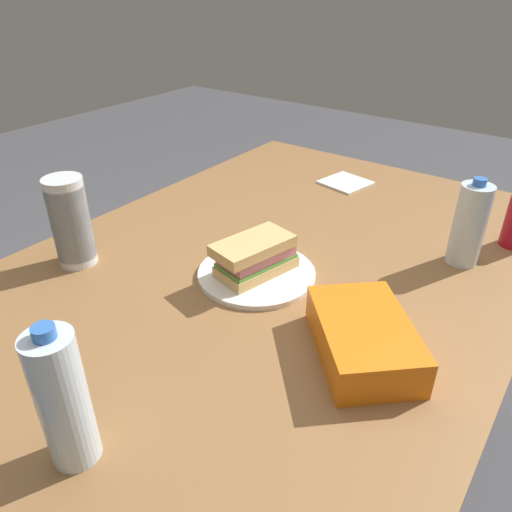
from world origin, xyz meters
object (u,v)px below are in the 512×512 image
chip_bag (363,338)px  water_bottle_tall (63,400)px  water_bottle_spare (469,225)px  plastic_cup_stack (71,222)px  dining_table (279,290)px  paper_plate (256,273)px  sandwich (255,256)px

chip_bag → water_bottle_tall: water_bottle_tall is taller
water_bottle_tall → water_bottle_spare: (-0.83, 0.27, -0.01)m
plastic_cup_stack → dining_table: bearing=128.2°
paper_plate → water_bottle_spare: 0.48m
dining_table → plastic_cup_stack: bearing=-51.8°
sandwich → plastic_cup_stack: size_ratio=0.98×
dining_table → chip_bag: size_ratio=6.29×
sandwich → water_bottle_spare: water_bottle_spare is taller
paper_plate → water_bottle_tall: water_bottle_tall is taller
chip_bag → water_bottle_tall: bearing=-71.2°
sandwich → plastic_cup_stack: (0.19, -0.36, 0.05)m
paper_plate → sandwich: size_ratio=1.28×
dining_table → plastic_cup_stack: plastic_cup_stack is taller
plastic_cup_stack → water_bottle_spare: bearing=126.3°
dining_table → water_bottle_spare: size_ratio=7.17×
sandwich → plastic_cup_stack: plastic_cup_stack is taller
plastic_cup_stack → water_bottle_spare: 0.87m
paper_plate → sandwich: sandwich is taller
sandwich → water_bottle_tall: (0.51, 0.07, 0.05)m
chip_bag → water_bottle_spare: water_bottle_spare is taller
dining_table → sandwich: (0.10, -0.00, 0.14)m
water_bottle_tall → dining_table: bearing=-173.7°
sandwich → chip_bag: size_ratio=0.87×
dining_table → water_bottle_spare: water_bottle_spare is taller
dining_table → paper_plate: 0.13m
paper_plate → water_bottle_tall: (0.51, 0.07, 0.10)m
water_bottle_tall → plastic_cup_stack: water_bottle_tall is taller
water_bottle_spare → sandwich: bearing=-46.0°
chip_bag → water_bottle_tall: 0.48m
dining_table → chip_bag: (0.19, 0.29, 0.12)m
dining_table → plastic_cup_stack: (0.28, -0.36, 0.19)m
dining_table → water_bottle_spare: (-0.23, 0.34, 0.18)m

